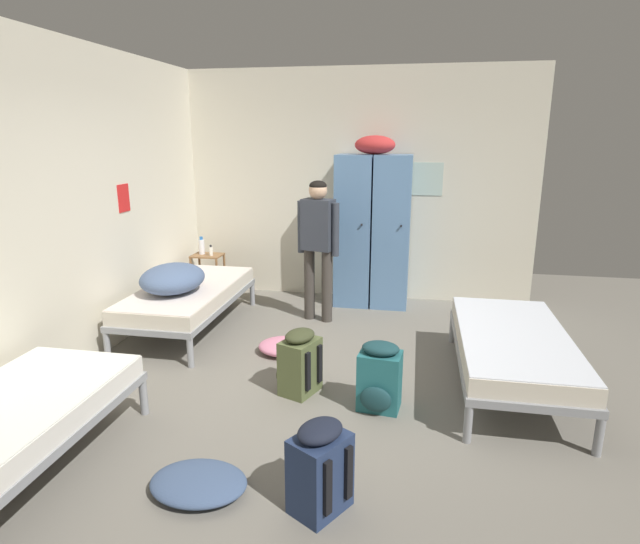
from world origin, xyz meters
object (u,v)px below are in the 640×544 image
person_traveler (318,238)px  lotion_bottle (211,251)px  backpack_navy (319,468)px  backpack_olive (299,363)px  water_bottle (202,246)px  bed_right (512,345)px  shelf_unit (208,271)px  backpack_teal (379,378)px  bed_left_rear (188,296)px  clothes_pile_pink (285,346)px  bedding_heap (173,278)px  clothes_pile_denim (199,483)px  locker_bank (373,228)px

person_traveler → lotion_bottle: (-1.51, 0.56, -0.33)m
person_traveler → backpack_navy: (0.60, -3.09, -0.70)m
backpack_olive → water_bottle: bearing=127.8°
person_traveler → backpack_olive: (0.18, -1.75, -0.70)m
bed_right → lotion_bottle: bearing=151.1°
shelf_unit → water_bottle: size_ratio=2.48×
water_bottle → backpack_teal: size_ratio=0.42×
bed_left_rear → person_traveler: bearing=22.5°
backpack_teal → clothes_pile_pink: (-0.99, 0.90, -0.19)m
shelf_unit → water_bottle: (-0.08, 0.02, 0.33)m
bedding_heap → person_traveler: 1.62m
water_bottle → backpack_teal: 3.58m
backpack_teal → clothes_pile_pink: size_ratio=1.07×
water_bottle → clothes_pile_pink: bearing=-46.8°
bed_right → clothes_pile_denim: size_ratio=3.21×
person_traveler → backpack_olive: size_ratio=2.90×
water_bottle → backpack_olive: (1.84, -2.37, -0.41)m
bed_left_rear → backpack_olive: backpack_olive is taller
person_traveler → backpack_teal: size_ratio=2.90×
bed_right → water_bottle: size_ratio=8.26×
locker_bank → clothes_pile_pink: bearing=-111.8°
bedding_heap → water_bottle: size_ratio=3.30×
water_bottle → backpack_navy: water_bottle is taller
shelf_unit → water_bottle: water_bottle is taller
shelf_unit → clothes_pile_denim: 3.97m
backpack_navy → clothes_pile_denim: 0.76m
backpack_olive → backpack_navy: same height
person_traveler → bed_left_rear: bearing=-157.5°
bedding_heap → bed_right: bearing=-9.5°
bed_right → backpack_teal: (-1.06, -0.57, -0.12)m
bedding_heap → clothes_pile_pink: size_ratio=1.47×
bed_right → backpack_olive: size_ratio=3.45×
water_bottle → lotion_bottle: 0.17m
backpack_olive → person_traveler: bearing=95.7°
shelf_unit → lotion_bottle: lotion_bottle is taller
water_bottle → clothes_pile_denim: bearing=-67.6°
bed_right → backpack_teal: size_ratio=3.45×
lotion_bottle → clothes_pile_denim: bearing=-69.3°
clothes_pile_pink → backpack_olive: bearing=-66.9°
backpack_teal → backpack_navy: same height
locker_bank → lotion_bottle: 2.09m
backpack_olive → clothes_pile_pink: backpack_olive is taller
locker_bank → clothes_pile_pink: 2.07m
lotion_bottle → backpack_teal: bearing=-46.2°
clothes_pile_denim → clothes_pile_pink: 2.08m
bedding_heap → backpack_teal: (2.23, -1.12, -0.38)m
bed_right → person_traveler: (-1.91, 1.33, 0.58)m
bed_right → backpack_olive: backpack_olive is taller
person_traveler → locker_bank: bearing=53.0°
water_bottle → backpack_navy: size_ratio=0.42×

